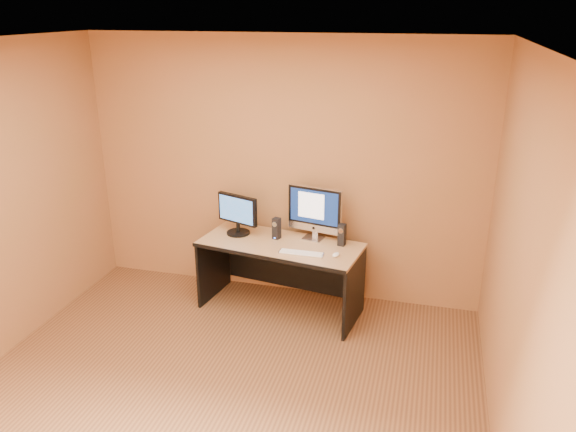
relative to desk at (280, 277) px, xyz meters
The scene contains 12 objects.
floor 1.60m from the desk, 93.75° to the right, with size 4.00×4.00×0.00m, color brown.
walls 1.82m from the desk, 93.75° to the right, with size 4.00×4.00×2.60m, color #9B623E, non-canonical shape.
ceiling 2.73m from the desk, 93.75° to the right, with size 4.00×4.00×0.00m, color white.
desk is the anchor object (origin of this frame).
imac 0.70m from the desk, 34.90° to the left, with size 0.54×0.20×0.53m, color silver, non-canonical shape.
second_monitor 0.74m from the desk, 164.45° to the left, with size 0.46×0.23×0.40m, color black, non-canonical shape.
speaker_left 0.48m from the desk, 121.08° to the left, with size 0.06×0.07×0.21m, color black, non-canonical shape.
speaker_right 0.74m from the desk, 10.84° to the left, with size 0.06×0.07×0.21m, color black, non-canonical shape.
keyboard 0.48m from the desk, 36.59° to the right, with size 0.41×0.11×0.02m, color silver.
mouse 0.69m from the desk, 15.44° to the right, with size 0.06×0.10×0.03m, color white.
cable_a 0.51m from the desk, 41.44° to the left, with size 0.01×0.01×0.21m, color black.
cable_b 0.52m from the desk, 49.95° to the left, with size 0.01×0.01×0.17m, color black.
Camera 1 is at (1.43, -3.16, 2.82)m, focal length 35.00 mm.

